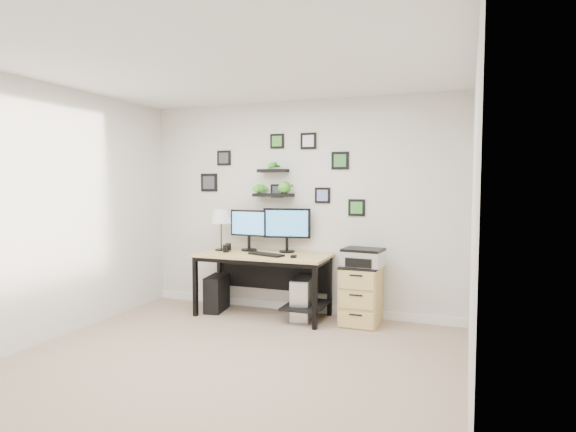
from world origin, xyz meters
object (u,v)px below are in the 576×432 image
at_px(file_cabinet, 361,295).
at_px(pc_tower_grey, 302,298).
at_px(printer, 363,257).
at_px(desk, 267,264).
at_px(monitor_left, 249,227).
at_px(monitor_right, 287,226).
at_px(table_lamp, 221,217).
at_px(mug, 226,249).
at_px(pc_tower_black, 217,293).

bearing_deg(file_cabinet, pc_tower_grey, -176.78).
distance_m(file_cabinet, printer, 0.44).
xyz_separation_m(desk, monitor_left, (-0.31, 0.16, 0.42)).
distance_m(monitor_right, pc_tower_grey, 0.89).
distance_m(monitor_left, table_lamp, 0.37).
distance_m(table_lamp, mug, 0.42).
relative_size(monitor_right, pc_tower_grey, 1.13).
bearing_deg(pc_tower_grey, desk, -177.52).
xyz_separation_m(table_lamp, pc_tower_black, (-0.02, -0.10, -0.95)).
xyz_separation_m(file_cabinet, printer, (0.03, -0.04, 0.43)).
bearing_deg(monitor_right, pc_tower_black, -165.78).
bearing_deg(desk, pc_tower_grey, 2.48).
xyz_separation_m(monitor_right, pc_tower_black, (-0.86, -0.22, -0.85)).
bearing_deg(monitor_right, printer, -10.34).
xyz_separation_m(desk, file_cabinet, (1.14, 0.06, -0.29)).
bearing_deg(file_cabinet, table_lamp, 179.56).
xyz_separation_m(table_lamp, file_cabinet, (1.79, -0.01, -0.83)).
distance_m(monitor_right, table_lamp, 0.85).
relative_size(desk, printer, 3.43).
bearing_deg(printer, table_lamp, 178.21).
relative_size(table_lamp, pc_tower_black, 1.18).
xyz_separation_m(desk, printer, (1.17, 0.01, 0.14)).
relative_size(monitor_left, monitor_right, 0.88).
bearing_deg(file_cabinet, mug, -176.03).
relative_size(monitor_left, mug, 5.62).
height_order(mug, pc_tower_grey, mug).
bearing_deg(monitor_left, file_cabinet, -3.96).
bearing_deg(pc_tower_black, mug, -20.99).
height_order(desk, monitor_left, monitor_left).
xyz_separation_m(monitor_right, mug, (-0.70, -0.25, -0.28)).
xyz_separation_m(monitor_left, file_cabinet, (1.45, -0.10, -0.71)).
bearing_deg(table_lamp, pc_tower_grey, -2.72).
bearing_deg(mug, pc_tower_black, 167.97).
distance_m(desk, monitor_left, 0.55).
bearing_deg(file_cabinet, monitor_left, 176.04).
bearing_deg(mug, pc_tower_grey, 4.50).
bearing_deg(pc_tower_grey, monitor_right, 146.54).
height_order(table_lamp, mug, table_lamp).
height_order(table_lamp, pc_tower_grey, table_lamp).
bearing_deg(pc_tower_grey, monitor_left, 169.66).
distance_m(table_lamp, pc_tower_black, 0.95).
relative_size(desk, pc_tower_black, 3.62).
xyz_separation_m(monitor_left, printer, (1.48, -0.14, -0.28)).
bearing_deg(desk, monitor_right, 45.89).
height_order(monitor_left, table_lamp, table_lamp).
relative_size(mug, file_cabinet, 0.14).
relative_size(table_lamp, pc_tower_grey, 1.02).
relative_size(pc_tower_black, pc_tower_grey, 0.86).
distance_m(monitor_left, monitor_right, 0.50).
bearing_deg(desk, file_cabinet, 2.93).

